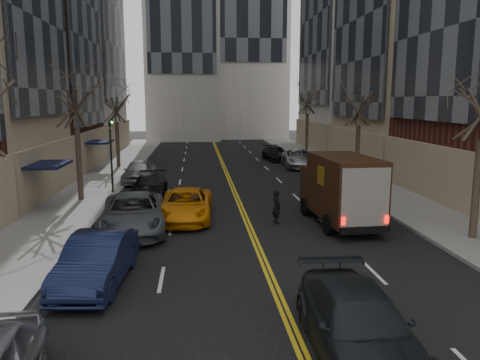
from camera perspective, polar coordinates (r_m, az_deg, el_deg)
The scene contains 18 objects.
sidewalk_left at distance 34.48m, azimuth -16.45°, elevation 0.04°, with size 4.00×66.00×0.15m, color slate.
sidewalk_right at distance 35.67m, azimuth 13.22°, elevation 0.50°, with size 4.00×66.00×0.15m, color slate.
tree_lf_mid at distance 27.16m, azimuth -19.54°, elevation 11.19°, with size 3.20×3.20×8.91m.
tree_lf_far at distance 39.89m, azimuth -14.93°, elevation 9.97°, with size 3.20×3.20×8.12m.
tree_rt_mid at distance 33.28m, azimuth 14.40°, elevation 10.34°, with size 3.20×3.20×8.32m.
tree_rt_far at distance 47.69m, azimuth 8.28°, elevation 10.97°, with size 3.20×3.20×9.11m.
traffic_signal at distance 28.95m, azimuth -15.46°, elevation 3.78°, with size 0.29×0.26×4.70m.
ups_truck at distance 21.78m, azimuth 12.16°, elevation -1.18°, with size 2.65×5.95×3.20m.
observer_sedan at distance 11.15m, azimuth 14.23°, elevation -16.71°, with size 2.22×5.22×1.50m.
taxi at distance 22.41m, azimuth -6.65°, elevation -3.04°, with size 2.40×5.20×1.45m, color orange.
pedestrian at distance 21.71m, azimuth 4.48°, elevation -3.27°, with size 0.57×0.37×1.56m, color black.
parked_lf_b at distance 15.26m, azimuth -17.05°, elevation -9.35°, with size 1.65×4.73×1.56m, color #111737.
parked_lf_c at distance 20.78m, azimuth -12.93°, elevation -4.00°, with size 2.69×5.83×1.62m, color #505458.
parked_lf_d at distance 27.75m, azimuth -11.02°, elevation -0.76°, with size 1.90×4.67×1.36m, color black.
parked_lf_e at distance 33.02m, azimuth -12.22°, elevation 1.05°, with size 1.84×4.57×1.56m, color #979A9E.
parked_rt_a at distance 29.23m, azimuth 11.87°, elevation -0.04°, with size 1.67×4.78×1.58m, color #494B50.
parked_rt_b at distance 39.82m, azimuth 7.20°, elevation 2.63°, with size 2.53×5.48×1.52m, color #ADAEB5.
parked_rt_c at distance 44.17m, azimuth 4.36°, elevation 3.24°, with size 1.84×4.53×1.32m, color black.
Camera 1 is at (-2.32, -6.36, 5.67)m, focal length 35.00 mm.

